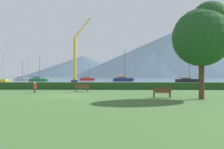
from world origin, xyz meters
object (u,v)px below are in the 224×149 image
sailboat_slip_4 (188,80)px  park_bench_under_tree (162,92)px  dock_crane (75,62)px  person_seated_viewer (35,87)px  park_bench_near_path (82,88)px  sailboat_slip_6 (38,80)px  park_tree (203,34)px  sailboat_slip_0 (21,79)px  sailboat_slip_5 (87,79)px  sailboat_slip_2 (123,79)px

sailboat_slip_4 → park_bench_under_tree: bearing=-112.2°
dock_crane → park_bench_under_tree: bearing=-70.9°
person_seated_viewer → sailboat_slip_4: bearing=54.2°
park_bench_near_path → dock_crane: size_ratio=0.08×
sailboat_slip_6 → park_tree: sailboat_slip_6 is taller
person_seated_viewer → dock_crane: bearing=94.5°
sailboat_slip_0 → park_bench_near_path: 83.98m
sailboat_slip_5 → park_tree: sailboat_slip_5 is taller
park_tree → dock_crane: (-20.69, 51.75, 1.05)m
sailboat_slip_2 → dock_crane: (-15.88, -20.78, 5.80)m
sailboat_slip_4 → park_bench_near_path: bearing=-124.4°
person_seated_viewer → dock_crane: size_ratio=0.06×
sailboat_slip_0 → dock_crane: 44.15m
sailboat_slip_4 → park_tree: sailboat_slip_4 is taller
sailboat_slip_6 → person_seated_viewer: (21.23, -60.54, 0.02)m
dock_crane → park_bench_near_path: bearing=-78.2°
sailboat_slip_5 → sailboat_slip_6: size_ratio=0.84×
park_bench_near_path → sailboat_slip_6: bearing=112.6°
sailboat_slip_5 → sailboat_slip_0: bearing=169.3°
sailboat_slip_2 → sailboat_slip_4: bearing=-60.7°
sailboat_slip_2 → person_seated_viewer: sailboat_slip_2 is taller
sailboat_slip_0 → person_seated_viewer: sailboat_slip_0 is taller
sailboat_slip_2 → person_seated_viewer: (-12.14, -65.68, -0.10)m
sailboat_slip_2 → dock_crane: dock_crane is taller
park_bench_under_tree → sailboat_slip_0: bearing=121.5°
park_bench_near_path → person_seated_viewer: person_seated_viewer is taller
park_bench_near_path → park_tree: park_tree is taller
sailboat_slip_0 → sailboat_slip_5: bearing=-2.2°
sailboat_slip_4 → park_bench_under_tree: sailboat_slip_4 is taller
sailboat_slip_2 → park_bench_near_path: (-6.93, -63.74, -0.25)m
sailboat_slip_0 → sailboat_slip_6: sailboat_slip_6 is taller
park_bench_near_path → person_seated_viewer: bearing=-161.3°
sailboat_slip_0 → sailboat_slip_6: (13.40, -15.32, 0.08)m
park_bench_near_path → park_bench_under_tree: (8.52, -7.52, -0.00)m
sailboat_slip_4 → sailboat_slip_2: bearing=130.5°
sailboat_slip_2 → park_tree: 72.84m
sailboat_slip_4 → park_bench_near_path: (-26.55, -42.63, -0.16)m
sailboat_slip_6 → sailboat_slip_5: bearing=47.0°
park_bench_near_path → park_tree: 15.50m
sailboat_slip_6 → park_tree: bearing=-63.4°
sailboat_slip_0 → park_bench_under_tree: sailboat_slip_0 is taller
sailboat_slip_2 → sailboat_slip_4: (19.62, -21.11, -0.09)m
sailboat_slip_4 → person_seated_viewer: sailboat_slip_4 is taller
sailboat_slip_5 → park_tree: bearing=-94.8°
sailboat_slip_2 → person_seated_viewer: bearing=-114.1°
park_bench_under_tree → person_seated_viewer: 14.82m
sailboat_slip_0 → sailboat_slip_5: 30.15m
sailboat_slip_2 → park_bench_under_tree: size_ratio=8.07×
park_tree → person_seated_viewer: bearing=158.0°
park_tree → sailboat_slip_2: bearing=93.8°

